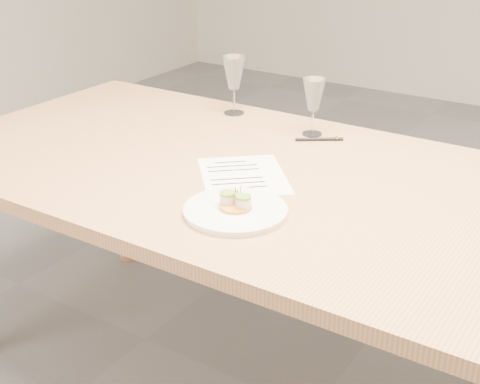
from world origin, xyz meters
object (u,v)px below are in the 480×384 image
Objects in this scene: dinner_plate at (236,210)px; wine_glass_1 at (314,96)px; ballpoint_pen at (319,139)px; recipe_sheet at (243,176)px; wine_glass_0 at (234,74)px; dining_table at (325,211)px.

wine_glass_1 reaches higher than dinner_plate.
recipe_sheet is at bearing -132.43° from ballpoint_pen.
wine_glass_0 reaches higher than recipe_sheet.
wine_glass_0 is at bearing 84.29° from recipe_sheet.
wine_glass_0 is at bearing 144.13° from dining_table.
wine_glass_1 is (-0.22, 0.35, 0.19)m from dining_table.
wine_glass_0 is (-0.32, 0.45, 0.14)m from recipe_sheet.
wine_glass_1 is (0.33, -0.05, -0.01)m from wine_glass_0.
recipe_sheet is at bearing -167.34° from dining_table.
wine_glass_1 reaches higher than recipe_sheet.
dining_table is at bearing -57.57° from wine_glass_1.
dining_table is 0.36m from ballpoint_pen.
dining_table is 0.29m from dinner_plate.
wine_glass_0 is at bearing 171.88° from wine_glass_1.
dinner_plate is at bearing -113.73° from dining_table.
recipe_sheet reaches higher than dining_table.
dining_table is 0.71m from wine_glass_0.
dinner_plate reaches higher than recipe_sheet.
wine_glass_1 is (0.00, 0.40, 0.12)m from recipe_sheet.
recipe_sheet is 0.36m from ballpoint_pen.
wine_glass_0 is (-0.55, 0.40, 0.21)m from dining_table.
dining_table is at bearing -35.87° from wine_glass_0.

